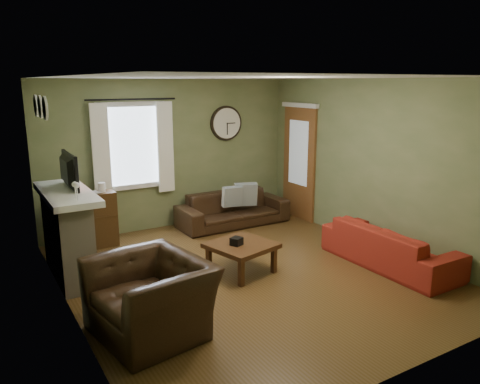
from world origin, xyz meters
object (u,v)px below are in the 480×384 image
sofa_red (390,246)px  coffee_table (241,258)px  bookshelf (92,221)px  armchair (151,297)px  sofa_brown (233,209)px

sofa_red → coffee_table: bearing=66.0°
bookshelf → sofa_red: 4.49m
sofa_red → bookshelf: bearing=49.4°
armchair → coffee_table: (1.61, 0.85, -0.18)m
bookshelf → coffee_table: 2.55m
bookshelf → armchair: 2.92m
armchair → bookshelf: bearing=168.1°
sofa_brown → armchair: (-2.62, -2.83, 0.09)m
bookshelf → armchair: (-0.13, -2.91, -0.05)m
bookshelf → coffee_table: bearing=-54.3°
coffee_table → armchair: bearing=-152.1°
sofa_red → armchair: (-3.53, 0.01, 0.09)m
bookshelf → sofa_brown: bookshelf is taller
coffee_table → bookshelf: bearing=125.7°
sofa_red → armchair: armchair is taller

